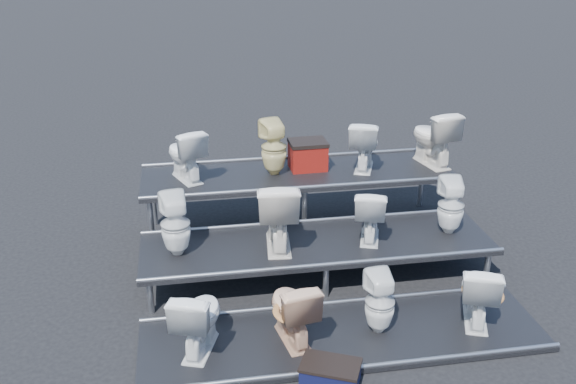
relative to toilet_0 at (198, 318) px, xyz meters
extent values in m
plane|color=black|center=(1.48, 1.30, -0.42)|extent=(80.00, 80.00, 0.00)
cube|color=black|center=(1.48, 0.00, -0.39)|extent=(4.20, 1.20, 0.06)
cube|color=black|center=(1.48, 1.30, -0.19)|extent=(4.20, 1.20, 0.46)
cube|color=black|center=(1.48, 2.60, 0.01)|extent=(4.20, 1.20, 0.86)
imported|color=white|center=(0.00, 0.00, 0.00)|extent=(0.62, 0.80, 0.72)
imported|color=tan|center=(0.94, 0.00, 0.00)|extent=(0.52, 0.76, 0.72)
imported|color=white|center=(1.86, 0.00, -0.02)|extent=(0.33, 0.34, 0.68)
imported|color=white|center=(2.93, 0.00, 0.00)|extent=(0.62, 0.80, 0.72)
imported|color=white|center=(-0.18, 1.30, 0.41)|extent=(0.39, 0.39, 0.75)
imported|color=white|center=(0.99, 1.30, 0.47)|extent=(0.56, 0.88, 0.86)
imported|color=white|center=(2.12, 1.30, 0.37)|extent=(0.56, 0.73, 0.66)
imported|color=white|center=(3.14, 1.30, 0.39)|extent=(0.36, 0.36, 0.71)
imported|color=white|center=(-0.02, 2.60, 0.79)|extent=(0.62, 0.79, 0.70)
imported|color=beige|center=(1.15, 2.60, 0.81)|extent=(0.41, 0.42, 0.75)
imported|color=white|center=(2.40, 2.60, 0.79)|extent=(0.61, 0.77, 0.69)
imported|color=white|center=(3.37, 2.60, 0.83)|extent=(0.59, 0.84, 0.79)
cube|color=maroon|center=(1.64, 2.72, 0.61)|extent=(0.50, 0.40, 0.35)
cube|color=black|center=(1.19, -0.66, -0.33)|extent=(0.62, 0.52, 0.19)
camera|label=1|loc=(-0.02, -5.37, 3.63)|focal=40.00mm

